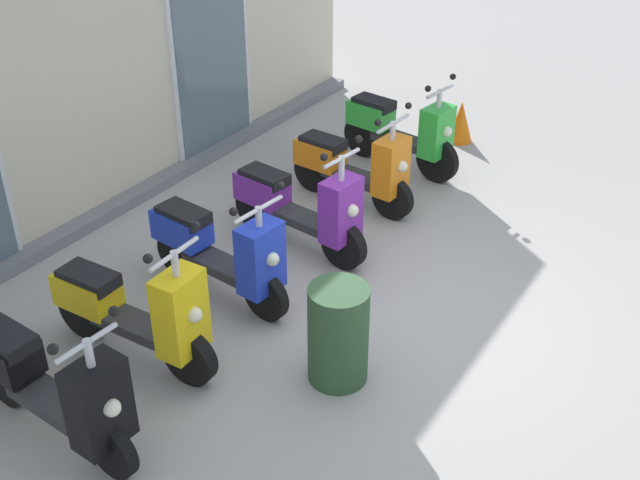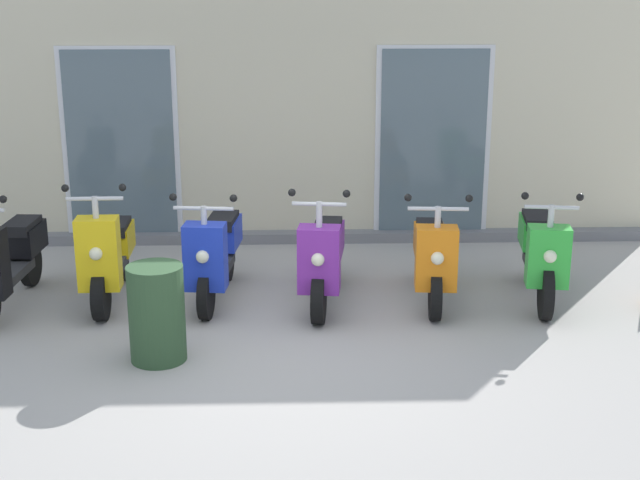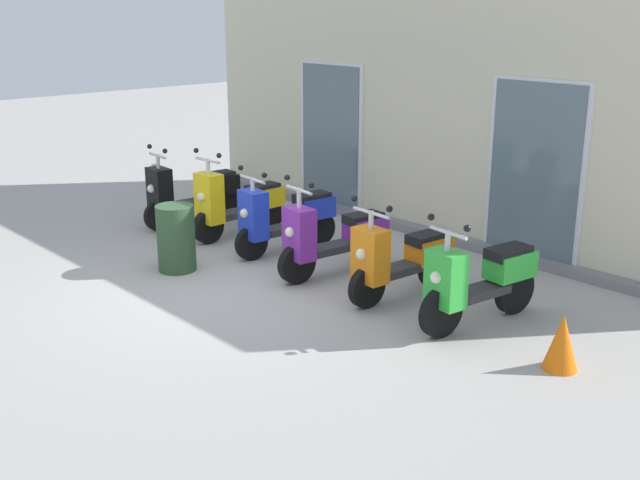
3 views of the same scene
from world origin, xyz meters
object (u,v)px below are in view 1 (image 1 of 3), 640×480
(scooter_blue, at_px, (220,250))
(scooter_purple, at_px, (300,207))
(scooter_green, at_px, (401,130))
(traffic_cone, at_px, (461,122))
(scooter_orange, at_px, (354,166))
(trash_bin, at_px, (338,334))
(scooter_yellow, at_px, (135,311))
(scooter_black, at_px, (52,385))

(scooter_blue, bearing_deg, scooter_purple, -6.73)
(scooter_purple, relative_size, scooter_green, 1.02)
(scooter_green, height_order, traffic_cone, scooter_green)
(scooter_blue, distance_m, scooter_orange, 2.11)
(scooter_blue, distance_m, trash_bin, 1.48)
(scooter_blue, relative_size, scooter_purple, 0.96)
(scooter_orange, height_order, scooter_green, scooter_green)
(scooter_blue, xyz_separation_m, scooter_orange, (2.11, -0.10, -0.03))
(scooter_purple, bearing_deg, traffic_cone, -4.64)
(scooter_purple, height_order, scooter_green, scooter_purple)
(scooter_green, bearing_deg, scooter_blue, 177.95)
(scooter_blue, height_order, scooter_orange, same)
(scooter_yellow, relative_size, scooter_orange, 1.05)
(scooter_black, distance_m, trash_bin, 2.06)
(scooter_green, bearing_deg, scooter_yellow, 178.29)
(scooter_black, bearing_deg, traffic_cone, -2.29)
(scooter_yellow, distance_m, scooter_purple, 2.10)
(scooter_black, xyz_separation_m, trash_bin, (1.61, -1.29, -0.08))
(scooter_orange, relative_size, traffic_cone, 2.90)
(scooter_yellow, xyz_separation_m, scooter_blue, (1.04, -0.01, 0.02))
(scooter_yellow, bearing_deg, trash_bin, -65.14)
(scooter_purple, bearing_deg, scooter_blue, 173.27)
(scooter_blue, height_order, scooter_purple, scooter_purple)
(scooter_black, height_order, traffic_cone, scooter_black)
(scooter_yellow, relative_size, traffic_cone, 3.05)
(trash_bin, bearing_deg, scooter_yellow, 114.86)
(scooter_blue, relative_size, traffic_cone, 2.97)
(scooter_yellow, xyz_separation_m, traffic_cone, (5.31, -0.40, -0.21))
(scooter_purple, bearing_deg, trash_bin, -137.58)
(scooter_blue, height_order, trash_bin, scooter_blue)
(traffic_cone, bearing_deg, scooter_blue, 174.84)
(scooter_green, relative_size, traffic_cone, 3.02)
(scooter_orange, height_order, trash_bin, scooter_orange)
(scooter_yellow, height_order, scooter_purple, scooter_yellow)
(scooter_purple, distance_m, traffic_cone, 3.23)
(scooter_yellow, bearing_deg, scooter_purple, -3.73)
(scooter_blue, bearing_deg, trash_bin, -104.57)
(scooter_yellow, distance_m, trash_bin, 1.59)
(scooter_black, distance_m, scooter_orange, 4.09)
(scooter_purple, xyz_separation_m, scooter_orange, (1.05, 0.02, -0.01))
(scooter_black, bearing_deg, scooter_blue, 3.91)
(scooter_black, bearing_deg, scooter_purple, 0.20)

